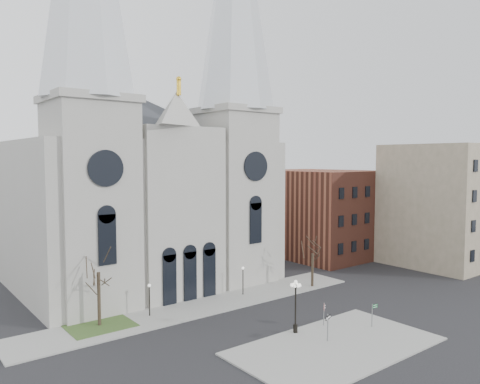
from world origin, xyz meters
TOP-DOWN VIEW (x-y plane):
  - ground at (0.00, 0.00)m, footprint 160.00×160.00m
  - sidewalk_near at (3.00, -5.00)m, footprint 18.00×10.00m
  - sidewalk_far at (0.00, 11.00)m, footprint 40.00×6.00m
  - grass_patch at (-11.00, 12.00)m, footprint 6.00×5.00m
  - cathedral at (0.00, 22.86)m, footprint 33.00×26.66m
  - bg_building_brick at (30.00, 22.00)m, footprint 14.00×18.00m
  - bg_building_tan at (38.00, 6.00)m, footprint 10.00×14.00m
  - tree_left at (-11.00, 12.00)m, footprint 3.20×3.20m
  - tree_right at (15.00, 9.00)m, footprint 3.20×3.20m
  - ped_lamp_left at (-6.00, 11.50)m, footprint 0.32×0.32m
  - ped_lamp_right at (6.00, 11.50)m, footprint 0.32×0.32m
  - stop_sign at (5.74, -1.16)m, footprint 0.74×0.31m
  - globe_lamp at (2.37, -0.76)m, footprint 1.27×1.27m
  - one_way_sign at (3.16, -3.92)m, footprint 1.00×0.35m
  - street_name_sign at (9.15, -4.20)m, footprint 0.69×0.15m

SIDE VIEW (x-z plane):
  - ground at x=0.00m, z-range 0.00..0.00m
  - sidewalk_near at x=3.00m, z-range 0.00..0.14m
  - sidewalk_far at x=0.00m, z-range 0.00..0.14m
  - grass_patch at x=-11.00m, z-range 0.00..0.18m
  - street_name_sign at x=9.15m, z-range 0.34..2.52m
  - stop_sign at x=5.74m, z-range 0.63..2.81m
  - one_way_sign at x=3.16m, z-range 0.54..2.91m
  - ped_lamp_left at x=-6.00m, z-range 0.70..3.96m
  - ped_lamp_right at x=6.00m, z-range 0.70..3.96m
  - globe_lamp at x=2.37m, z-range 0.76..5.60m
  - tree_right at x=15.00m, z-range 1.47..7.47m
  - tree_left at x=-11.00m, z-range 1.83..9.33m
  - bg_building_brick at x=30.00m, z-range 0.00..14.00m
  - bg_building_tan at x=38.00m, z-range 0.00..18.00m
  - cathedral at x=0.00m, z-range -8.52..45.48m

